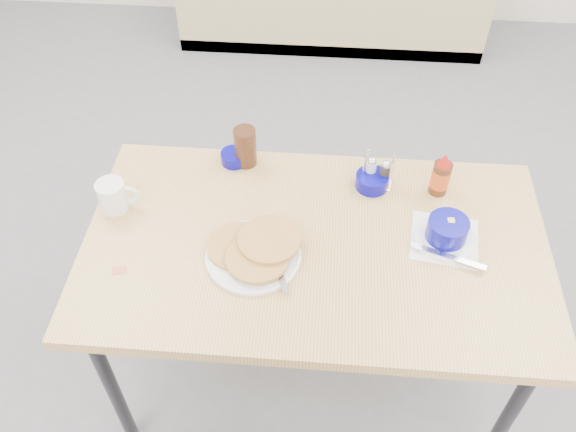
# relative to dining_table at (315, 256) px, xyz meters

# --- Properties ---
(ground) EXTENTS (6.00, 6.00, 0.00)m
(ground) POSITION_rel_dining_table_xyz_m (0.00, -0.25, -0.70)
(ground) COLOR slate
(ground) RESTS_ON ground
(dining_table) EXTENTS (1.40, 0.80, 0.76)m
(dining_table) POSITION_rel_dining_table_xyz_m (0.00, 0.00, 0.00)
(dining_table) COLOR tan
(dining_table) RESTS_ON ground
(pancake_plate) EXTENTS (0.28, 0.28, 0.05)m
(pancake_plate) POSITION_rel_dining_table_xyz_m (-0.18, -0.07, 0.08)
(pancake_plate) COLOR white
(pancake_plate) RESTS_ON dining_table
(coffee_mug) EXTENTS (0.13, 0.09, 0.10)m
(coffee_mug) POSITION_rel_dining_table_xyz_m (-0.64, 0.10, 0.11)
(coffee_mug) COLOR white
(coffee_mug) RESTS_ON dining_table
(grits_setting) EXTENTS (0.22, 0.24, 0.08)m
(grits_setting) POSITION_rel_dining_table_xyz_m (0.39, 0.04, 0.10)
(grits_setting) COLOR white
(grits_setting) RESTS_ON dining_table
(creamer_bowl) EXTENTS (0.09, 0.09, 0.04)m
(creamer_bowl) POSITION_rel_dining_table_xyz_m (-0.29, 0.34, 0.08)
(creamer_bowl) COLOR #070583
(creamer_bowl) RESTS_ON dining_table
(butter_bowl) EXTENTS (0.11, 0.11, 0.05)m
(butter_bowl) POSITION_rel_dining_table_xyz_m (0.17, 0.26, 0.09)
(butter_bowl) COLOR #070583
(butter_bowl) RESTS_ON dining_table
(amber_tumbler) EXTENTS (0.08, 0.08, 0.14)m
(amber_tumbler) POSITION_rel_dining_table_xyz_m (-0.25, 0.34, 0.13)
(amber_tumbler) COLOR #391E12
(amber_tumbler) RESTS_ON dining_table
(condiment_caddy) EXTENTS (0.11, 0.08, 0.12)m
(condiment_caddy) POSITION_rel_dining_table_xyz_m (0.19, 0.27, 0.10)
(condiment_caddy) COLOR silver
(condiment_caddy) RESTS_ON dining_table
(syrup_bottle) EXTENTS (0.06, 0.06, 0.16)m
(syrup_bottle) POSITION_rel_dining_table_xyz_m (0.38, 0.25, 0.13)
(syrup_bottle) COLOR #47230F
(syrup_bottle) RESTS_ON dining_table
(sugar_wrapper) EXTENTS (0.05, 0.04, 0.00)m
(sugar_wrapper) POSITION_rel_dining_table_xyz_m (-0.56, -0.15, 0.06)
(sugar_wrapper) COLOR #E1614B
(sugar_wrapper) RESTS_ON dining_table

